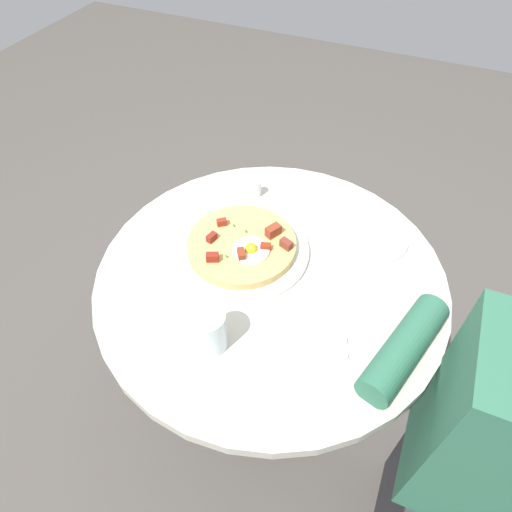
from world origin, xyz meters
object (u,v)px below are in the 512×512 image
object	(u,v)px
fork	(303,336)
knife	(303,352)
salt_shaker	(256,189)
breakfast_pizza	(242,245)
person_seated	(497,479)
pizza_plate	(242,249)
water_glass	(210,331)
dining_table	(269,313)
bread_plate	(371,236)

from	to	relation	value
fork	knife	world-z (taller)	same
fork	salt_shaker	xyz separation A→B (m)	(0.27, -0.38, 0.02)
breakfast_pizza	fork	bearing A→B (deg)	141.50
person_seated	salt_shaker	bearing A→B (deg)	-30.10
breakfast_pizza	salt_shaker	xyz separation A→B (m)	(0.05, -0.21, -0.00)
person_seated	knife	size ratio (longest dim) A/B	6.31
pizza_plate	salt_shaker	size ratio (longest dim) A/B	7.07
water_glass	salt_shaker	size ratio (longest dim) A/B	2.14
person_seated	breakfast_pizza	size ratio (longest dim) A/B	4.29
dining_table	pizza_plate	bearing A→B (deg)	-21.18
breakfast_pizza	bread_plate	bearing A→B (deg)	-148.12
pizza_plate	breakfast_pizza	size ratio (longest dim) A/B	1.25
dining_table	fork	bearing A→B (deg)	132.94
person_seated	breakfast_pizza	distance (m)	0.74
bread_plate	water_glass	xyz separation A→B (m)	(0.23, 0.43, 0.05)
dining_table	water_glass	bearing A→B (deg)	79.96
breakfast_pizza	water_glass	world-z (taller)	water_glass
dining_table	knife	bearing A→B (deg)	128.87
pizza_plate	water_glass	distance (m)	0.27
bread_plate	salt_shaker	xyz separation A→B (m)	(0.33, -0.04, 0.02)
pizza_plate	breakfast_pizza	bearing A→B (deg)	162.10
breakfast_pizza	water_glass	bearing A→B (deg)	100.54
dining_table	breakfast_pizza	xyz separation A→B (m)	(0.09, -0.03, 0.19)
bread_plate	water_glass	size ratio (longest dim) A/B	1.86
dining_table	knife	size ratio (longest dim) A/B	4.57
salt_shaker	person_seated	bearing A→B (deg)	149.90
bread_plate	knife	world-z (taller)	bread_plate
dining_table	salt_shaker	world-z (taller)	salt_shaker
salt_shaker	breakfast_pizza	bearing A→B (deg)	104.53
dining_table	person_seated	size ratio (longest dim) A/B	0.73
fork	knife	size ratio (longest dim) A/B	1.00
dining_table	salt_shaker	bearing A→B (deg)	-59.62
breakfast_pizza	knife	distance (m)	0.31
knife	water_glass	bearing A→B (deg)	-0.32
breakfast_pizza	dining_table	bearing A→B (deg)	158.73
water_glass	salt_shaker	bearing A→B (deg)	-77.67
water_glass	salt_shaker	distance (m)	0.48
dining_table	pizza_plate	distance (m)	0.20
person_seated	salt_shaker	distance (m)	0.87
dining_table	fork	world-z (taller)	fork
fork	pizza_plate	bearing A→B (deg)	-55.23
water_glass	salt_shaker	world-z (taller)	water_glass
dining_table	bread_plate	size ratio (longest dim) A/B	4.42
breakfast_pizza	water_glass	xyz separation A→B (m)	(-0.05, 0.26, 0.03)
person_seated	breakfast_pizza	xyz separation A→B (m)	(0.68, -0.21, 0.22)
breakfast_pizza	pizza_plate	bearing A→B (deg)	-17.90
fork	salt_shaker	bearing A→B (deg)	-71.50
person_seated	fork	distance (m)	0.50
knife	breakfast_pizza	bearing A→B (deg)	-59.20
bread_plate	salt_shaker	bearing A→B (deg)	-6.33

